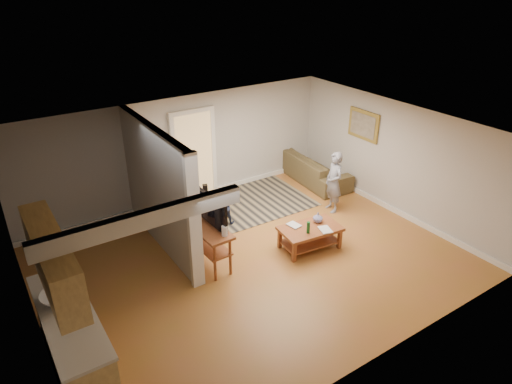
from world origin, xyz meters
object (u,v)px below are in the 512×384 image
Objects in this scene: tv_console at (207,229)px; speaker_right at (206,207)px; child at (332,210)px; toddler at (225,223)px; sofa at (312,180)px; speaker_left at (188,236)px; toy_basket at (219,208)px; coffee_table at (311,232)px.

speaker_right is (0.57, 1.13, -0.22)m from tv_console.
child is (2.77, -0.86, -0.52)m from speaker_right.
toddler is (0.44, -0.01, -0.52)m from speaker_right.
speaker_left is (-4.30, -1.54, 0.54)m from sofa.
toy_basket is at bearing 57.00° from speaker_right.
child is at bearing 15.92° from speaker_left.
sofa is at bearing 168.35° from child.
sofa is at bearing -130.03° from toddler.
speaker_right is at bearing -94.43° from child.
tv_console reaches higher than sofa.
toy_basket reaches higher than toddler.
toy_basket is (-0.87, 2.12, -0.17)m from coffee_table.
coffee_table is at bearing 143.97° from sofa.
toy_basket is 0.36× the size of child.
speaker_right reaches higher than toy_basket.
toddler is (-3.02, -0.68, 0.00)m from sofa.
child reaches higher than sofa.
speaker_left is at bearing 114.36° from sofa.
speaker_left is 1.83m from toy_basket.
coffee_table is 2.30m from toy_basket.
coffee_table reaches higher than sofa.
speaker_right reaches higher than coffee_table.
speaker_right is at bearing 62.02° from speaker_left.
speaker_right is (0.83, 0.87, -0.02)m from speaker_left.
toy_basket is (-2.98, -0.33, 0.19)m from sofa.
tv_console is at bearing 85.10° from toddler.
coffee_table is 1.16× the size of speaker_left.
sofa is at bearing 32.73° from speaker_right.
speaker_left is (-0.26, 0.26, -0.19)m from tv_console.
toddler is (1.01, 1.12, -0.73)m from tv_console.
tv_console reaches higher than child.
speaker_left reaches higher than toy_basket.
speaker_right is 2.02× the size of toy_basket.
tv_console is at bearing 118.70° from sofa.
coffee_table is 2.25m from speaker_right.
speaker_left is at bearing -111.94° from speaker_right.
sofa is 3.57m from speaker_right.
speaker_right is (-1.36, 1.78, 0.15)m from coffee_table.
toy_basket is at bearing -60.27° from toddler.
child is at bearing 160.13° from sofa.
child is (-0.70, -1.53, 0.00)m from sofa.
speaker_left reaches higher than speaker_right.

